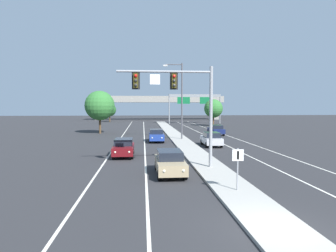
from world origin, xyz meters
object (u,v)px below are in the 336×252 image
at_px(overhead_signal_mast, 181,95).
at_px(tree_far_right_a, 213,109).
at_px(car_oncoming_tan, 170,162).
at_px(car_oncoming_blue, 156,135).
at_px(street_lamp_median, 180,96).
at_px(highway_sign_gantry, 195,99).
at_px(car_oncoming_darkred, 124,147).
at_px(car_receding_silver, 211,139).
at_px(tree_far_left_b, 100,106).
at_px(median_sign_post, 238,163).
at_px(car_receding_navy, 216,130).
at_px(tree_far_left_a, 110,110).

xyz_separation_m(overhead_signal_mast, tree_far_right_a, (13.06, 44.81, -1.39)).
height_order(car_oncoming_tan, car_oncoming_blue, same).
relative_size(street_lamp_median, highway_sign_gantry, 0.75).
height_order(car_oncoming_darkred, car_receding_silver, same).
relative_size(car_receding_silver, tree_far_left_b, 0.64).
distance_m(median_sign_post, tree_far_right_a, 52.01).
height_order(overhead_signal_mast, car_receding_silver, overhead_signal_mast).
bearing_deg(car_oncoming_tan, overhead_signal_mast, 57.49).
height_order(car_oncoming_darkred, tree_far_right_a, tree_far_right_a).
distance_m(overhead_signal_mast, car_oncoming_tan, 4.82).
bearing_deg(highway_sign_gantry, tree_far_left_b, -128.80).
bearing_deg(tree_far_right_a, car_oncoming_blue, -116.59).
distance_m(median_sign_post, car_receding_navy, 31.19).
distance_m(median_sign_post, car_oncoming_blue, 22.90).
distance_m(street_lamp_median, car_oncoming_darkred, 14.83).
xyz_separation_m(overhead_signal_mast, tree_far_left_a, (-12.04, 63.89, -1.91)).
distance_m(car_oncoming_darkred, highway_sign_gantry, 50.19).
xyz_separation_m(car_oncoming_darkred, car_receding_navy, (13.10, 18.55, 0.00)).
relative_size(car_oncoming_darkred, tree_far_right_a, 0.75).
xyz_separation_m(car_oncoming_blue, car_receding_navy, (9.67, 7.86, 0.00)).
distance_m(car_oncoming_blue, tree_far_left_b, 15.25).
height_order(street_lamp_median, car_receding_navy, street_lamp_median).
xyz_separation_m(median_sign_post, tree_far_left_b, (-11.95, 34.59, 2.99)).
xyz_separation_m(car_oncoming_darkred, car_receding_silver, (9.46, 6.07, 0.00)).
distance_m(car_oncoming_tan, car_receding_navy, 27.71).
xyz_separation_m(street_lamp_median, tree_far_left_a, (-14.25, 45.65, -2.39)).
bearing_deg(tree_far_right_a, median_sign_post, -102.07).
distance_m(car_oncoming_tan, car_receding_silver, 14.76).
bearing_deg(car_oncoming_tan, street_lamp_median, 80.90).
bearing_deg(car_oncoming_darkred, highway_sign_gantry, 72.71).
bearing_deg(car_receding_navy, street_lamp_median, -135.66).
bearing_deg(overhead_signal_mast, tree_far_left_a, 100.67).
bearing_deg(median_sign_post, highway_sign_gantry, 82.20).
height_order(car_receding_silver, tree_far_left_a, tree_far_left_a).
xyz_separation_m(car_oncoming_tan, tree_far_left_b, (-8.80, 30.08, 3.76)).
bearing_deg(overhead_signal_mast, car_oncoming_tan, -122.51).
bearing_deg(car_receding_navy, tree_far_left_a, 117.70).
relative_size(car_oncoming_blue, tree_far_left_a, 0.86).
height_order(overhead_signal_mast, tree_far_left_a, overhead_signal_mast).
distance_m(tree_far_right_a, tree_far_left_a, 31.53).
height_order(car_receding_silver, highway_sign_gantry, highway_sign_gantry).
xyz_separation_m(car_oncoming_tan, car_oncoming_darkred, (-3.52, 7.45, 0.00)).
bearing_deg(car_oncoming_darkred, car_oncoming_blue, 72.20).
xyz_separation_m(median_sign_post, car_oncoming_darkred, (-6.66, 11.96, -0.77)).
bearing_deg(tree_far_right_a, car_oncoming_darkred, -114.28).
bearing_deg(highway_sign_gantry, car_oncoming_darkred, -107.29).
relative_size(car_oncoming_tan, highway_sign_gantry, 0.34).
relative_size(overhead_signal_mast, highway_sign_gantry, 0.54).
height_order(street_lamp_median, car_receding_silver, street_lamp_median).
xyz_separation_m(street_lamp_median, highway_sign_gantry, (8.15, 35.38, 0.37)).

